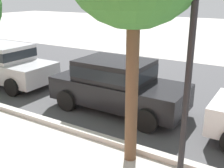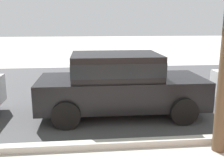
% 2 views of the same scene
% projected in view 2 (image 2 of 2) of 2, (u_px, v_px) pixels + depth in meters
% --- Properties ---
extents(street_surface, '(60.00, 9.00, 0.01)m').
position_uv_depth(street_surface, '(99.00, 88.00, 9.56)').
color(street_surface, '#424244').
rests_on(street_surface, ground).
extents(curb_stone, '(60.00, 0.20, 0.12)m').
position_uv_depth(curb_stone, '(112.00, 144.00, 5.09)').
color(curb_stone, '#B2AFA8').
rests_on(curb_stone, ground).
extents(parked_car_black, '(4.11, 1.95, 1.56)m').
position_uv_depth(parked_car_black, '(119.00, 82.00, 6.72)').
color(parked_car_black, black).
rests_on(parked_car_black, ground).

